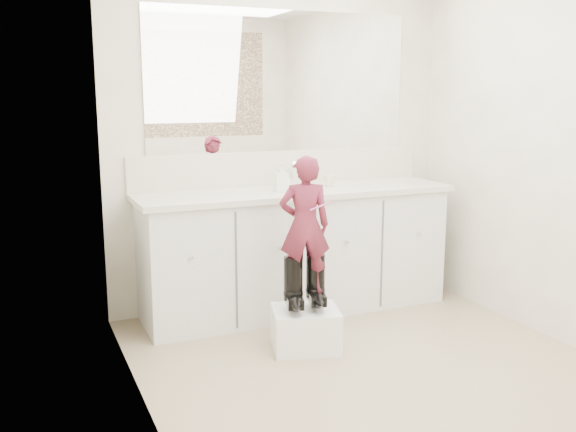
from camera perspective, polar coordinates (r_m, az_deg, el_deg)
name	(u,v)px	position (r m, az deg, el deg)	size (l,w,h in m)	color
floor	(385,376)	(3.75, 8.62, -13.86)	(3.00, 3.00, 0.00)	#8A7B5A
wall_back	(281,142)	(4.75, -0.61, 6.55)	(2.60, 2.60, 0.00)	beige
wall_left	(143,175)	(2.94, -12.73, 3.53)	(3.00, 3.00, 0.00)	beige
wall_right	(575,154)	(4.27, 24.15, 5.09)	(3.00, 3.00, 0.00)	beige
vanity_cabinet	(296,253)	(4.63, 0.73, -3.30)	(2.20, 0.55, 0.85)	silver
countertop	(297,192)	(4.53, 0.82, 2.12)	(2.28, 0.58, 0.04)	beige
backsplash	(282,168)	(4.76, -0.54, 4.32)	(2.28, 0.03, 0.25)	beige
mirror	(282,82)	(4.73, -0.57, 11.87)	(2.00, 0.02, 1.00)	white
faucet	(288,180)	(4.67, -0.01, 3.26)	(0.08, 0.08, 0.10)	silver
cup	(329,180)	(4.69, 3.65, 3.17)	(0.09, 0.09, 0.08)	beige
soap_bottle	(281,177)	(4.43, -0.61, 3.45)	(0.09, 0.09, 0.19)	white
step_stool	(306,329)	(4.02, 1.57, -10.01)	(0.40, 0.33, 0.26)	white
boot_left	(293,284)	(3.91, 0.47, -6.04)	(0.12, 0.22, 0.33)	black
boot_right	(315,281)	(3.97, 2.45, -5.78)	(0.12, 0.22, 0.33)	black
toddler	(305,225)	(3.85, 1.49, -0.85)	(0.31, 0.20, 0.84)	#962E48
toothbrush	(321,206)	(3.79, 2.97, 0.91)	(0.01, 0.01, 0.14)	#CF509A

